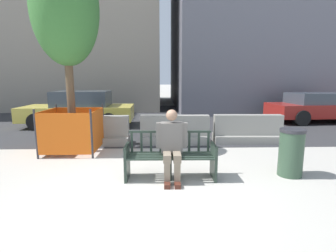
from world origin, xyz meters
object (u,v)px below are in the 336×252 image
(street_tree, at_px, (65,9))
(trash_bin, at_px, (291,152))
(seated_person, at_px, (172,144))
(jersey_barrier_left, at_px, (94,133))
(car_sedan_mid, at_px, (318,107))
(jersey_barrier_right, at_px, (247,131))
(car_taxi_near, at_px, (80,109))
(jersey_barrier_centre, at_px, (175,132))
(street_bench, at_px, (170,158))
(construction_fence, at_px, (73,129))

(street_tree, distance_m, trash_bin, 6.01)
(seated_person, distance_m, street_tree, 4.28)
(jersey_barrier_left, distance_m, car_sedan_mid, 9.70)
(jersey_barrier_right, height_order, car_sedan_mid, car_sedan_mid)
(seated_person, xyz_separation_m, car_taxi_near, (-3.45, 5.90, 0.01))
(car_taxi_near, bearing_deg, seated_person, -59.72)
(street_tree, bearing_deg, jersey_barrier_centre, 16.37)
(street_bench, height_order, seated_person, seated_person)
(jersey_barrier_centre, xyz_separation_m, car_taxi_near, (-3.66, 3.09, 0.36))
(car_taxi_near, bearing_deg, construction_fence, -76.03)
(construction_fence, height_order, trash_bin, construction_fence)
(trash_bin, bearing_deg, seated_person, -177.22)
(street_bench, height_order, jersey_barrier_right, street_bench)
(trash_bin, bearing_deg, street_tree, 158.30)
(jersey_barrier_left, height_order, car_sedan_mid, car_sedan_mid)
(street_bench, bearing_deg, jersey_barrier_right, 49.23)
(car_sedan_mid, bearing_deg, car_taxi_near, -176.05)
(jersey_barrier_left, height_order, construction_fence, construction_fence)
(seated_person, height_order, jersey_barrier_centre, seated_person)
(jersey_barrier_right, height_order, construction_fence, construction_fence)
(street_bench, height_order, jersey_barrier_left, street_bench)
(jersey_barrier_right, relative_size, street_tree, 0.41)
(jersey_barrier_centre, relative_size, street_tree, 0.41)
(street_bench, xyz_separation_m, car_sedan_mid, (6.80, 6.55, 0.26))
(jersey_barrier_left, distance_m, jersey_barrier_right, 4.51)
(construction_fence, xyz_separation_m, car_taxi_near, (-0.97, 3.88, 0.11))
(trash_bin, bearing_deg, construction_fence, 158.30)
(jersey_barrier_right, xyz_separation_m, car_taxi_near, (-5.83, 3.05, 0.36))
(seated_person, bearing_deg, car_taxi_near, 120.28)
(street_bench, relative_size, construction_fence, 1.26)
(jersey_barrier_centre, height_order, construction_fence, construction_fence)
(jersey_barrier_right, bearing_deg, trash_bin, -91.31)
(construction_fence, xyz_separation_m, car_sedan_mid, (9.26, 4.59, 0.07))
(jersey_barrier_centre, distance_m, car_taxi_near, 4.80)
(street_bench, distance_m, jersey_barrier_left, 3.42)
(jersey_barrier_centre, relative_size, jersey_barrier_right, 0.99)
(jersey_barrier_right, height_order, trash_bin, trash_bin)
(car_sedan_mid, bearing_deg, jersey_barrier_centre, -149.97)
(seated_person, relative_size, trash_bin, 1.42)
(seated_person, bearing_deg, jersey_barrier_right, 50.07)
(street_bench, height_order, trash_bin, trash_bin)
(jersey_barrier_centre, xyz_separation_m, jersey_barrier_left, (-2.33, -0.06, 0.00))
(car_sedan_mid, bearing_deg, trash_bin, -124.42)
(jersey_barrier_left, bearing_deg, street_bench, -52.12)
(car_taxi_near, distance_m, car_sedan_mid, 10.25)
(car_sedan_mid, bearing_deg, jersey_barrier_left, -156.57)
(street_bench, xyz_separation_m, construction_fence, (-2.46, 1.97, 0.20))
(street_tree, xyz_separation_m, construction_fence, (0.00, 0.00, -2.93))
(jersey_barrier_left, distance_m, trash_bin, 5.17)
(car_taxi_near, relative_size, trash_bin, 4.70)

